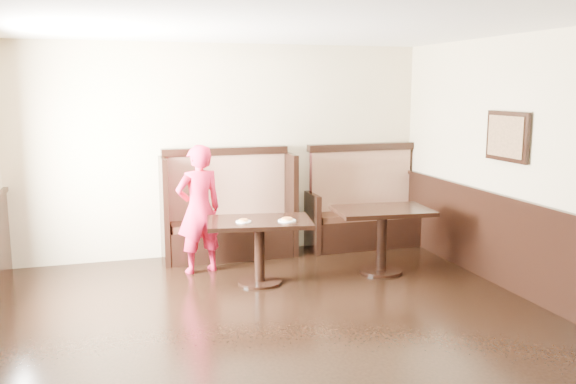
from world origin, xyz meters
name	(u,v)px	position (x,y,z in m)	size (l,w,h in m)	color
ground	(308,359)	(0.00, 0.00, 0.00)	(7.00, 7.00, 0.00)	black
room_shell	(264,275)	(-0.30, 0.28, 0.67)	(7.00, 7.00, 7.00)	#C9B892
booth_main	(228,218)	(0.00, 3.30, 0.53)	(1.75, 0.72, 1.45)	black
booth_neighbor	(364,212)	(1.95, 3.29, 0.48)	(1.65, 0.72, 1.45)	black
table_main	(259,235)	(0.11, 2.06, 0.57)	(1.27, 0.91, 0.75)	black
table_neighbor	(382,225)	(1.64, 2.06, 0.59)	(1.20, 0.84, 0.79)	black
child	(199,209)	(-0.48, 2.71, 0.78)	(0.57, 0.37, 1.56)	red
pizza_plate_left	(244,221)	(-0.08, 2.02, 0.76)	(0.18, 0.18, 0.03)	white
pizza_plate_right	(287,220)	(0.40, 1.92, 0.76)	(0.21, 0.21, 0.04)	white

